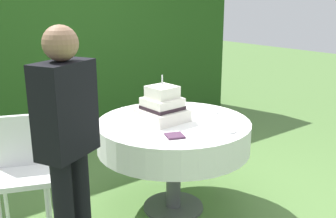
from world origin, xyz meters
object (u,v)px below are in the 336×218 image
object	(u,v)px
serving_plate_near	(227,130)
garden_chair	(23,164)
serving_plate_left	(213,112)
standing_person	(68,142)
serving_plate_far	(186,107)
napkin_stack	(175,136)
cake_table	(174,135)
wedding_cake	(162,107)

from	to	relation	value
serving_plate_near	garden_chair	size ratio (longest dim) A/B	0.16
serving_plate_left	standing_person	bearing A→B (deg)	-169.16
serving_plate_far	serving_plate_left	bearing A→B (deg)	-71.53
serving_plate_near	napkin_stack	world-z (taller)	napkin_stack
cake_table	garden_chair	distance (m)	1.18
serving_plate_near	serving_plate_far	bearing A→B (deg)	76.25
napkin_stack	garden_chair	world-z (taller)	garden_chair
standing_person	garden_chair	bearing A→B (deg)	94.35
cake_table	serving_plate_left	xyz separation A→B (m)	(0.41, -0.02, 0.13)
serving_plate_left	standing_person	size ratio (longest dim) A/B	0.07
serving_plate_near	napkin_stack	xyz separation A→B (m)	(-0.38, 0.15, 0.00)
cake_table	serving_plate_near	size ratio (longest dim) A/B	8.94
wedding_cake	serving_plate_far	size ratio (longest dim) A/B	3.60
wedding_cake	cake_table	bearing A→B (deg)	-46.98
serving_plate_left	cake_table	bearing A→B (deg)	177.08
serving_plate_far	wedding_cake	bearing A→B (deg)	-156.73
serving_plate_far	napkin_stack	size ratio (longest dim) A/B	0.84
cake_table	serving_plate_near	world-z (taller)	serving_plate_near
serving_plate_far	napkin_stack	bearing A→B (deg)	-136.18
standing_person	wedding_cake	bearing A→B (deg)	20.69
napkin_stack	serving_plate_left	bearing A→B (deg)	23.10
serving_plate_near	serving_plate_far	distance (m)	0.69
wedding_cake	serving_plate_near	world-z (taller)	wedding_cake
serving_plate_far	garden_chair	world-z (taller)	garden_chair
cake_table	standing_person	bearing A→B (deg)	-163.87
garden_chair	standing_person	distance (m)	0.85
cake_table	napkin_stack	distance (m)	0.39
cake_table	wedding_cake	size ratio (longest dim) A/B	3.30
napkin_stack	standing_person	distance (m)	0.82
cake_table	standing_person	xyz separation A→B (m)	(-1.02, -0.30, 0.27)
cake_table	serving_plate_far	xyz separation A→B (m)	(0.33, 0.23, 0.13)
serving_plate_near	standing_person	distance (m)	1.20
garden_chair	wedding_cake	bearing A→B (deg)	-20.85
serving_plate_left	standing_person	world-z (taller)	standing_person
wedding_cake	serving_plate_left	distance (m)	0.50
napkin_stack	garden_chair	distance (m)	1.17
cake_table	wedding_cake	bearing A→B (deg)	133.02
napkin_stack	standing_person	bearing A→B (deg)	-179.65
garden_chair	cake_table	bearing A→B (deg)	-22.83
napkin_stack	serving_plate_far	bearing A→B (deg)	43.82
serving_plate_far	serving_plate_left	xyz separation A→B (m)	(0.09, -0.26, 0.00)
wedding_cake	serving_plate_far	xyz separation A→B (m)	(0.39, 0.17, -0.11)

